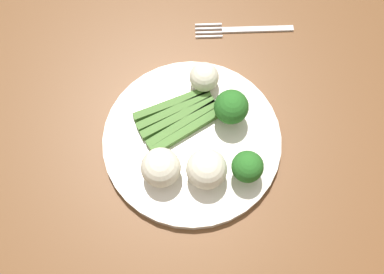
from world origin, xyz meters
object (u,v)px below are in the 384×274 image
broccoli_back_right (231,107)px  cauliflower_front_left (161,167)px  dining_table (152,204)px  plate (192,140)px  broccoli_near_center (247,167)px  cauliflower_mid (204,77)px  fork (243,30)px  asparagus_bundle (179,118)px  cauliflower_left (206,169)px

broccoli_back_right → cauliflower_front_left: bearing=142.3°
dining_table → cauliflower_front_left: size_ratio=23.26×
plate → cauliflower_front_left: (-0.06, 0.03, 0.04)m
broccoli_back_right → cauliflower_front_left: 0.13m
dining_table → plate: plate is taller
broccoli_near_center → cauliflower_mid: 0.16m
cauliflower_front_left → fork: bearing=-15.8°
dining_table → asparagus_bundle: 0.17m
cauliflower_front_left → cauliflower_mid: (0.15, -0.03, -0.01)m
plate → broccoli_near_center: bearing=-115.5°
asparagus_bundle → cauliflower_left: (-0.08, -0.06, 0.02)m
asparagus_bundle → fork: bearing=-150.8°
plate → broccoli_back_right: (0.04, -0.05, 0.04)m
asparagus_bundle → broccoli_near_center: bearing=108.7°
fork → asparagus_bundle: bearing=56.6°
fork → plate: bearing=65.3°
asparagus_bundle → broccoli_near_center: 0.13m
broccoli_back_right → cauliflower_mid: bearing=44.1°
dining_table → fork: size_ratio=7.89×
broccoli_near_center → broccoli_back_right: broccoli_back_right is taller
cauliflower_mid → cauliflower_left: cauliflower_left is taller
cauliflower_mid → fork: bearing=-20.2°
dining_table → cauliflower_left: bearing=-72.0°
dining_table → cauliflower_left: 0.17m
cauliflower_left → asparagus_bundle: bearing=34.9°
plate → cauliflower_left: 0.07m
broccoli_back_right → fork: (0.17, 0.00, -0.05)m
asparagus_bundle → fork: 0.20m
plate → broccoli_near_center: 0.10m
dining_table → cauliflower_mid: bearing=-17.8°
cauliflower_mid → cauliflower_left: size_ratio=0.79×
cauliflower_left → plate: bearing=29.8°
dining_table → asparagus_bundle: bearing=-15.0°
dining_table → broccoli_back_right: (0.12, -0.10, 0.16)m
broccoli_back_right → cauliflower_front_left: size_ratio=1.10×
cauliflower_front_left → cauliflower_left: bearing=-81.4°
fork → broccoli_near_center: bearing=86.1°
dining_table → cauliflower_mid: (0.17, -0.06, 0.14)m
plate → cauliflower_mid: (0.09, -0.00, 0.03)m
dining_table → plate: size_ratio=4.91×
plate → cauliflower_mid: cauliflower_mid is taller
asparagus_bundle → cauliflower_front_left: 0.09m
asparagus_bundle → cauliflower_mid: cauliflower_mid is taller
dining_table → cauliflower_mid: size_ratio=28.99×
asparagus_bundle → broccoli_back_right: bearing=152.7°
plate → cauliflower_left: bearing=-150.2°
dining_table → cauliflower_left: (0.03, -0.08, 0.15)m
asparagus_bundle → cauliflower_left: 0.10m
asparagus_bundle → cauliflower_left: size_ratio=2.34×
dining_table → plate: bearing=-34.0°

